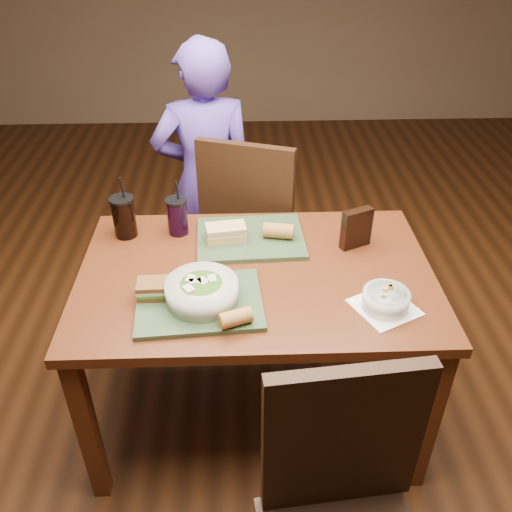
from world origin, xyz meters
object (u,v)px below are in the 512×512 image
Objects in this scene: cup_cola at (124,217)px; chip_bag at (356,228)px; sandwich_near at (155,289)px; cup_berry at (177,216)px; dining_table at (256,291)px; sandwich_far at (226,233)px; baguette_far at (279,231)px; baguette_near at (236,318)px; diner at (206,181)px; tray_far at (250,238)px; chair_far at (245,223)px; soup_bowl at (386,300)px; tray_near at (200,302)px; salad_bowl at (202,290)px.

cup_cola reaches higher than chip_bag.
chip_bag is (0.91, -0.11, -0.01)m from cup_cola.
sandwich_near is 0.51× the size of cup_berry.
dining_table is 0.26m from sandwich_far.
baguette_far is at bearing -6.34° from cup_cola.
baguette_near is 0.63m from cup_berry.
cup_cola reaches higher than baguette_far.
diner is 5.92× the size of cup_berry.
chip_bag is at bearing 122.99° from diner.
sandwich_far is (-0.10, -0.02, 0.04)m from tray_far.
chair_far reaches higher than cup_berry.
soup_bowl is 1.06m from cup_cola.
cup_berry reaches higher than baguette_near.
soup_bowl is at bearing -109.56° from chip_bag.
sandwich_far is 0.70× the size of cup_berry.
cup_cola is (-0.49, -0.38, 0.27)m from chair_far.
cup_cola reaches higher than sandwich_far.
cup_berry is (-0.19, 0.09, 0.03)m from sandwich_far.
cup_berry is at bearing 103.06° from tray_near.
chip_bag is at bearing -4.22° from sandwich_far.
chip_bag is (0.30, -0.04, 0.03)m from baguette_far.
chair_far is at bearing 79.73° from sandwich_far.
tray_far is 1.72× the size of salad_bowl.
baguette_near is at bearing -96.78° from tray_far.
cup_berry is (-0.73, 0.50, 0.04)m from soup_bowl.
diner is 1.24m from soup_bowl.
cup_berry is at bearing 166.97° from tray_far.
salad_bowl is (0.03, -1.02, 0.11)m from diner.
baguette_far is 0.45× the size of cup_cola.
soup_bowl is at bearing -37.90° from sandwich_far.
chair_far is 0.67m from cup_cola.
tray_near is at bearing -101.53° from chair_far.
cup_cola reaches higher than sandwich_near.
chair_far is 0.53m from cup_berry.
chair_far is 0.52m from sandwich_far.
sandwich_far is (0.08, 0.37, -0.01)m from salad_bowl.
tray_far is at bearing 93.81° from dining_table.
soup_bowl is 1.58× the size of chip_bag.
baguette_far is (0.17, 0.51, 0.00)m from baguette_near.
diner is 1.00m from sandwich_near.
baguette_far is at bearing 38.38° from sandwich_near.
tray_near is (-0.17, -0.83, 0.19)m from chair_far.
dining_table is at bearing -42.79° from cup_berry.
sandwich_far is at bearing 78.29° from salad_bowl.
tray_near is at bearing 176.35° from soup_bowl.
sandwich_near reaches higher than tray_near.
cup_berry is at bearing 104.35° from salad_bowl.
cup_cola is 0.21m from cup_berry.
baguette_far reaches higher than tray_far.
diner reaches higher than sandwich_far.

